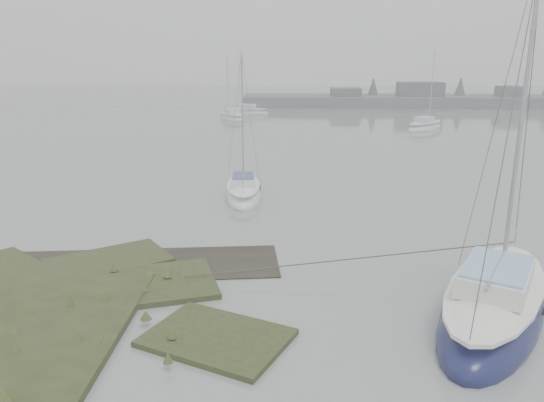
{
  "coord_description": "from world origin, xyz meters",
  "views": [
    {
      "loc": [
        2.3,
        -12.59,
        7.14
      ],
      "look_at": [
        1.7,
        6.42,
        1.8
      ],
      "focal_mm": 35.0,
      "sensor_mm": 36.0,
      "label": 1
    }
  ],
  "objects": [
    {
      "name": "sailboat_main",
      "position": [
        8.05,
        0.99,
        0.34
      ],
      "size": [
        5.95,
        7.94,
        10.85
      ],
      "rotation": [
        0.0,
        0.0,
        -0.51
      ],
      "color": "#0F133A",
      "rests_on": "ground"
    },
    {
      "name": "sailboat_far_b",
      "position": [
        15.39,
        38.77,
        0.25
      ],
      "size": [
        5.12,
        5.47,
        7.98
      ],
      "rotation": [
        0.0,
        0.0,
        -0.72
      ],
      "color": "silver",
      "rests_on": "ground"
    },
    {
      "name": "sailboat_white",
      "position": [
        0.01,
        13.59,
        0.24
      ],
      "size": [
        2.2,
        5.56,
        7.67
      ],
      "rotation": [
        0.0,
        0.0,
        0.08
      ],
      "color": "silver",
      "rests_on": "ground"
    },
    {
      "name": "sailboat_far_a",
      "position": [
        -4.09,
        45.96,
        0.24
      ],
      "size": [
        4.21,
        5.62,
        7.67
      ],
      "rotation": [
        0.0,
        0.0,
        0.51
      ],
      "color": "#B9BDC3",
      "rests_on": "ground"
    },
    {
      "name": "sailboat_far_c",
      "position": [
        -2.86,
        50.86,
        0.24
      ],
      "size": [
        5.72,
        2.34,
        7.87
      ],
      "rotation": [
        0.0,
        0.0,
        1.48
      ],
      "color": "#B3BABE",
      "rests_on": "ground"
    },
    {
      "name": "ground",
      "position": [
        0.0,
        30.0,
        0.0
      ],
      "size": [
        160.0,
        160.0,
        0.0
      ],
      "primitive_type": "plane",
      "color": "slate",
      "rests_on": "ground"
    },
    {
      "name": "far_shoreline",
      "position": [
        26.84,
        61.9,
        0.85
      ],
      "size": [
        60.0,
        8.0,
        4.15
      ],
      "color": "#4C4F51",
      "rests_on": "ground"
    }
  ]
}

